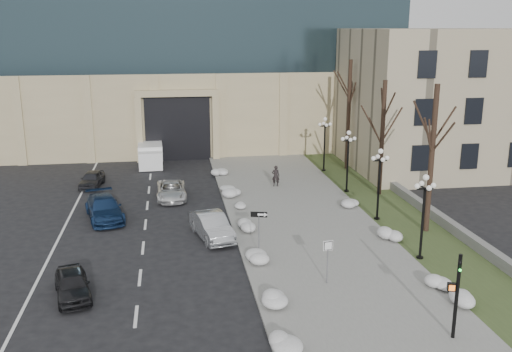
% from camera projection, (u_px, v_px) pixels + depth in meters
% --- Properties ---
extents(ground, '(160.00, 160.00, 0.00)m').
position_uv_depth(ground, '(293.00, 328.00, 23.72)').
color(ground, black).
rests_on(ground, ground).
extents(sidewalk, '(9.00, 40.00, 0.12)m').
position_uv_depth(sidewalk, '(299.00, 216.00, 37.60)').
color(sidewalk, gray).
rests_on(sidewalk, ground).
extents(curb, '(0.30, 40.00, 0.14)m').
position_uv_depth(curb, '(232.00, 219.00, 36.94)').
color(curb, gray).
rests_on(curb, ground).
extents(grass_strip, '(4.00, 40.00, 0.10)m').
position_uv_depth(grass_strip, '(393.00, 211.00, 38.56)').
color(grass_strip, '#384623').
rests_on(grass_strip, ground).
extents(stone_wall, '(0.50, 30.00, 0.70)m').
position_uv_depth(stone_wall, '(409.00, 197.00, 40.69)').
color(stone_wall, gray).
rests_on(stone_wall, ground).
extents(classical_building, '(22.00, 18.12, 12.00)m').
position_uv_depth(classical_building, '(463.00, 96.00, 52.17)').
color(classical_building, tan).
rests_on(classical_building, ground).
extents(car_a, '(2.31, 3.95, 1.26)m').
position_uv_depth(car_a, '(72.00, 284.00, 26.31)').
color(car_a, black).
rests_on(car_a, ground).
extents(car_b, '(2.60, 4.76, 1.49)m').
position_uv_depth(car_b, '(212.00, 226.00, 33.67)').
color(car_b, '#A7AAAF').
rests_on(car_b, ground).
extents(car_c, '(3.21, 5.43, 1.48)m').
position_uv_depth(car_c, '(104.00, 208.00, 37.00)').
color(car_c, navy).
rests_on(car_c, ground).
extents(car_d, '(2.14, 4.53, 1.25)m').
position_uv_depth(car_d, '(171.00, 190.00, 41.45)').
color(car_d, silver).
rests_on(car_d, ground).
extents(car_e, '(1.92, 3.79, 1.24)m').
position_uv_depth(car_e, '(92.00, 179.00, 44.54)').
color(car_e, '#2E2E33').
rests_on(car_e, ground).
extents(pedestrian, '(0.66, 0.50, 1.64)m').
position_uv_depth(pedestrian, '(276.00, 176.00, 44.20)').
color(pedestrian, black).
rests_on(pedestrian, sidewalk).
extents(box_truck, '(2.31, 6.14, 1.93)m').
position_uv_depth(box_truck, '(150.00, 154.00, 51.78)').
color(box_truck, silver).
rests_on(box_truck, ground).
extents(one_way_sign, '(0.94, 0.39, 2.53)m').
position_uv_depth(one_way_sign, '(262.00, 220.00, 30.67)').
color(one_way_sign, slate).
rests_on(one_way_sign, ground).
extents(keep_sign, '(0.50, 0.11, 2.31)m').
position_uv_depth(keep_sign, '(328.00, 253.00, 27.22)').
color(keep_sign, slate).
rests_on(keep_sign, ground).
extents(traffic_signal, '(0.63, 0.83, 3.69)m').
position_uv_depth(traffic_signal, '(456.00, 298.00, 22.37)').
color(traffic_signal, black).
rests_on(traffic_signal, ground).
extents(snow_clump_a, '(1.10, 1.60, 0.36)m').
position_uv_depth(snow_clump_a, '(290.00, 342.00, 22.09)').
color(snow_clump_a, silver).
rests_on(snow_clump_a, sidewalk).
extents(snow_clump_b, '(1.10, 1.60, 0.36)m').
position_uv_depth(snow_clump_b, '(274.00, 300.00, 25.48)').
color(snow_clump_b, silver).
rests_on(snow_clump_b, sidewalk).
extents(snow_clump_c, '(1.10, 1.60, 0.36)m').
position_uv_depth(snow_clump_c, '(256.00, 258.00, 30.10)').
color(snow_clump_c, silver).
rests_on(snow_clump_c, sidewalk).
extents(snow_clump_d, '(1.10, 1.60, 0.36)m').
position_uv_depth(snow_clump_d, '(242.00, 228.00, 34.61)').
color(snow_clump_d, silver).
rests_on(snow_clump_d, sidewalk).
extents(snow_clump_e, '(1.10, 1.60, 0.36)m').
position_uv_depth(snow_clump_e, '(238.00, 206.00, 38.80)').
color(snow_clump_e, silver).
rests_on(snow_clump_e, sidewalk).
extents(snow_clump_f, '(1.10, 1.60, 0.36)m').
position_uv_depth(snow_clump_f, '(224.00, 189.00, 42.84)').
color(snow_clump_f, silver).
rests_on(snow_clump_f, sidewalk).
extents(snow_clump_g, '(1.10, 1.60, 0.36)m').
position_uv_depth(snow_clump_g, '(218.00, 173.00, 47.76)').
color(snow_clump_g, silver).
rests_on(snow_clump_g, sidewalk).
extents(snow_clump_h, '(1.10, 1.60, 0.36)m').
position_uv_depth(snow_clump_h, '(440.00, 283.00, 27.22)').
color(snow_clump_h, silver).
rests_on(snow_clump_h, sidewalk).
extents(snow_clump_i, '(1.10, 1.60, 0.36)m').
position_uv_depth(snow_clump_i, '(389.00, 236.00, 33.27)').
color(snow_clump_i, silver).
rests_on(snow_clump_i, sidewalk).
extents(snow_clump_j, '(1.10, 1.60, 0.36)m').
position_uv_depth(snow_clump_j, '(349.00, 204.00, 39.32)').
color(snow_clump_j, silver).
rests_on(snow_clump_j, sidewalk).
extents(snow_clump_k, '(1.10, 1.60, 0.36)m').
position_uv_depth(snow_clump_k, '(233.00, 195.00, 41.37)').
color(snow_clump_k, silver).
rests_on(snow_clump_k, sidewalk).
extents(snow_clump_l, '(1.10, 1.60, 0.36)m').
position_uv_depth(snow_clump_l, '(457.00, 297.00, 25.80)').
color(snow_clump_l, silver).
rests_on(snow_clump_l, sidewalk).
extents(lamppost_a, '(1.18, 1.18, 4.76)m').
position_uv_depth(lamppost_a, '(424.00, 205.00, 29.89)').
color(lamppost_a, black).
rests_on(lamppost_a, ground).
extents(lamppost_b, '(1.18, 1.18, 4.76)m').
position_uv_depth(lamppost_b, '(379.00, 175.00, 36.10)').
color(lamppost_b, black).
rests_on(lamppost_b, ground).
extents(lamppost_c, '(1.18, 1.18, 4.76)m').
position_uv_depth(lamppost_c, '(348.00, 153.00, 42.32)').
color(lamppost_c, black).
rests_on(lamppost_c, ground).
extents(lamppost_d, '(1.18, 1.18, 4.76)m').
position_uv_depth(lamppost_d, '(325.00, 137.00, 48.53)').
color(lamppost_d, black).
rests_on(lamppost_d, ground).
extents(tree_near, '(3.20, 3.20, 9.00)m').
position_uv_depth(tree_near, '(433.00, 138.00, 33.34)').
color(tree_near, black).
rests_on(tree_near, ground).
extents(tree_mid, '(3.20, 3.20, 8.50)m').
position_uv_depth(tree_mid, '(383.00, 122.00, 41.07)').
color(tree_mid, black).
rests_on(tree_mid, ground).
extents(tree_far, '(3.20, 3.20, 9.50)m').
position_uv_depth(tree_far, '(349.00, 99.00, 48.55)').
color(tree_far, black).
rests_on(tree_far, ground).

